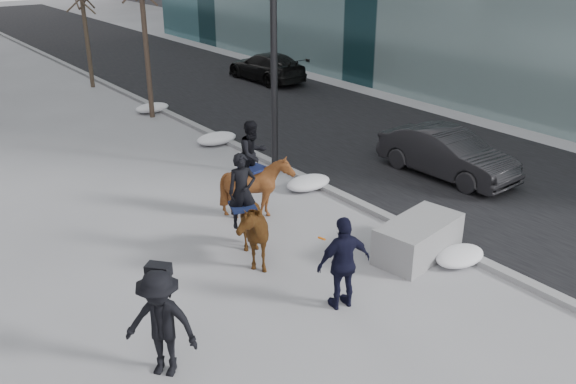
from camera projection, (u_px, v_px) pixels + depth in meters
ground at (325, 283)px, 11.72m from camera, size 120.00×120.00×0.00m
road at (296, 112)px, 22.95m from camera, size 8.00×90.00×0.01m
curb at (203, 130)px, 20.71m from camera, size 0.25×90.00×0.12m
planter at (418, 239)px, 12.58m from camera, size 2.11×1.31×0.79m
car_near at (447, 153)px, 16.67m from camera, size 1.55×4.03×1.31m
car_far at (266, 67)px, 27.62m from camera, size 1.84×4.41×1.27m
tree_near at (146, 41)px, 21.29m from camera, size 1.20×1.20×5.46m
tree_far at (86, 35)px, 25.87m from camera, size 1.20×1.20×4.45m
mounted_left at (246, 223)px, 12.23m from camera, size 1.35×1.92×2.27m
mounted_right at (256, 180)px, 14.12m from camera, size 1.41×1.54×2.33m
feeder at (344, 263)px, 10.67m from camera, size 1.10×0.96×1.75m
camera_crew at (161, 323)px, 9.00m from camera, size 1.23×1.29×1.75m
snow_piles at (249, 154)px, 18.07m from camera, size 1.35×15.10×0.34m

